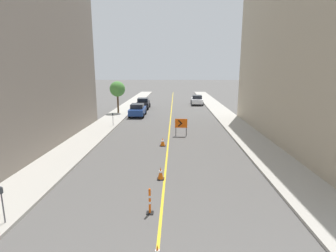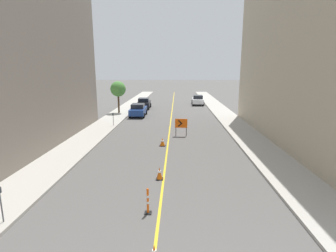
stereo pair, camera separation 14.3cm
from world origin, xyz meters
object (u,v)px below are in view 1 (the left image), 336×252
(parked_car_curb_mid, at_px, (143,103))
(street_tree_left_near, at_px, (117,89))
(parking_meter_near_curb, at_px, (2,197))
(traffic_cone_second, at_px, (161,173))
(parked_car_curb_near, at_px, (138,110))
(parked_car_curb_far, at_px, (197,100))
(parking_meter_far_curb, at_px, (113,116))
(delineator_post_front, at_px, (150,203))
(traffic_cone_third, at_px, (163,142))
(arrow_barricade_primary, at_px, (181,124))

(parked_car_curb_mid, bearing_deg, street_tree_left_near, -120.55)
(parked_car_curb_mid, height_order, parking_meter_near_curb, parking_meter_near_curb)
(traffic_cone_second, xyz_separation_m, parked_car_curb_near, (-3.99, 19.47, 0.46))
(traffic_cone_second, relative_size, parked_car_curb_mid, 0.16)
(parked_car_curb_far, height_order, parking_meter_far_curb, parked_car_curb_far)
(traffic_cone_second, distance_m, parking_meter_far_curb, 14.23)
(parked_car_curb_mid, distance_m, parking_meter_near_curb, 30.75)
(delineator_post_front, distance_m, parked_car_curb_mid, 29.92)
(traffic_cone_second, xyz_separation_m, parked_car_curb_mid, (-4.10, 26.23, 0.46))
(delineator_post_front, bearing_deg, parked_car_curb_near, 99.26)
(parked_car_curb_near, bearing_deg, parking_meter_far_curb, -104.95)
(parked_car_curb_far, xyz_separation_m, street_tree_left_near, (-11.26, -9.72, 2.47))
(traffic_cone_third, height_order, parking_meter_near_curb, parking_meter_near_curb)
(traffic_cone_third, height_order, delineator_post_front, delineator_post_front)
(traffic_cone_third, bearing_deg, parking_meter_near_curb, -116.73)
(traffic_cone_second, xyz_separation_m, delineator_post_front, (-0.25, -3.44, 0.13))
(delineator_post_front, relative_size, arrow_barricade_primary, 0.71)
(traffic_cone_third, height_order, parking_meter_far_curb, parking_meter_far_curb)
(traffic_cone_third, bearing_deg, parked_car_curb_mid, 101.10)
(parked_car_curb_near, bearing_deg, arrow_barricade_primary, -62.85)
(delineator_post_front, xyz_separation_m, parked_car_curb_mid, (-3.85, 29.67, 0.33))
(parked_car_curb_mid, relative_size, parked_car_curb_far, 1.00)
(traffic_cone_third, bearing_deg, traffic_cone_second, -88.26)
(arrow_barricade_primary, bearing_deg, parked_car_curb_near, 120.58)
(delineator_post_front, xyz_separation_m, parked_car_curb_far, (4.68, 34.35, 0.33))
(parked_car_curb_far, height_order, parking_meter_near_curb, parking_meter_near_curb)
(arrow_barricade_primary, xyz_separation_m, parked_car_curb_mid, (-5.40, 16.80, -0.29))
(traffic_cone_third, distance_m, delineator_post_front, 9.75)
(parked_car_curb_near, relative_size, parking_meter_far_curb, 3.25)
(parking_meter_far_curb, bearing_deg, traffic_cone_second, -66.70)
(traffic_cone_second, height_order, street_tree_left_near, street_tree_left_near)
(arrow_barricade_primary, xyz_separation_m, street_tree_left_near, (-8.13, 11.76, 2.18))
(traffic_cone_second, bearing_deg, traffic_cone_third, 91.74)
(parking_meter_near_curb, bearing_deg, parked_car_curb_mid, 87.16)
(parked_car_curb_near, height_order, parked_car_curb_far, same)
(traffic_cone_third, xyz_separation_m, parked_car_curb_mid, (-3.91, 19.93, 0.48))
(parked_car_curb_near, distance_m, street_tree_left_near, 4.14)
(parked_car_curb_near, xyz_separation_m, parking_meter_far_curb, (-1.64, -6.41, 0.29))
(parking_meter_near_curb, xyz_separation_m, parking_meter_far_curb, (-0.00, 17.54, -0.09))
(arrow_barricade_primary, height_order, parked_car_curb_near, parked_car_curb_near)
(parked_car_curb_mid, bearing_deg, parking_meter_near_curb, -94.93)
(traffic_cone_second, bearing_deg, street_tree_left_near, 107.87)
(delineator_post_front, distance_m, parked_car_curb_near, 23.22)
(parked_car_curb_near, relative_size, parked_car_curb_mid, 0.99)
(parked_car_curb_near, distance_m, parking_meter_far_curb, 6.62)
(arrow_barricade_primary, height_order, parking_meter_far_curb, arrow_barricade_primary)
(street_tree_left_near, bearing_deg, parking_meter_near_curb, -87.31)
(traffic_cone_second, relative_size, arrow_barricade_primary, 0.44)
(parking_meter_far_curb, bearing_deg, street_tree_left_near, 98.45)
(traffic_cone_second, distance_m, parked_car_curb_mid, 26.55)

